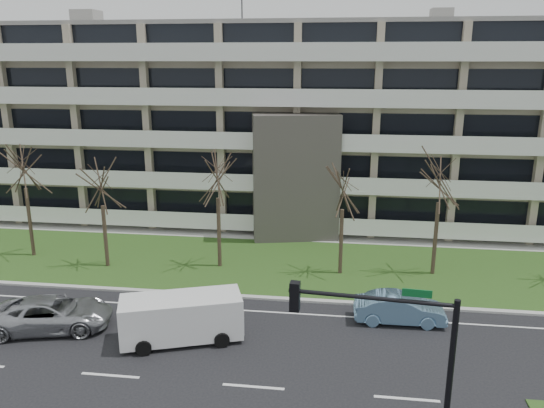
# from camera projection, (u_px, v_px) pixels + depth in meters

# --- Properties ---
(ground) EXTENTS (160.00, 160.00, 0.00)m
(ground) POSITION_uv_depth(u_px,v_px,m) (253.00, 387.00, 21.16)
(ground) COLOR black
(ground) RESTS_ON ground
(grass_verge) EXTENTS (90.00, 10.00, 0.06)m
(grass_verge) POSITION_uv_depth(u_px,v_px,m) (287.00, 265.00, 33.58)
(grass_verge) COLOR #2E4E1A
(grass_verge) RESTS_ON ground
(curb) EXTENTS (90.00, 0.35, 0.12)m
(curb) POSITION_uv_depth(u_px,v_px,m) (277.00, 299.00, 28.79)
(curb) COLOR #B2B2AD
(curb) RESTS_ON ground
(sidewalk) EXTENTS (90.00, 2.00, 0.08)m
(sidewalk) POSITION_uv_depth(u_px,v_px,m) (295.00, 237.00, 38.83)
(sidewalk) COLOR #B2B2AD
(sidewalk) RESTS_ON ground
(lane_edge_line) EXTENTS (90.00, 0.12, 0.01)m
(lane_edge_line) POSITION_uv_depth(u_px,v_px,m) (274.00, 312.00, 27.37)
(lane_edge_line) COLOR white
(lane_edge_line) RESTS_ON ground
(apartment_building) EXTENTS (60.50, 15.10, 18.75)m
(apartment_building) POSITION_uv_depth(u_px,v_px,m) (303.00, 122.00, 43.35)
(apartment_building) COLOR tan
(apartment_building) RESTS_ON ground
(silver_pickup) EXTENTS (6.13, 3.89, 1.57)m
(silver_pickup) POSITION_uv_depth(u_px,v_px,m) (51.00, 314.00, 25.51)
(silver_pickup) COLOR #A5A7AC
(silver_pickup) RESTS_ON ground
(blue_sedan) EXTENTS (4.49, 1.66, 1.47)m
(blue_sedan) POSITION_uv_depth(u_px,v_px,m) (399.00, 308.00, 26.19)
(blue_sedan) COLOR #7BACD5
(blue_sedan) RESTS_ON ground
(white_van) EXTENTS (5.87, 3.72, 2.14)m
(white_van) POSITION_uv_depth(u_px,v_px,m) (183.00, 315.00, 24.39)
(white_van) COLOR white
(white_van) RESTS_ON ground
(traffic_signal) EXTENTS (5.21, 0.78, 6.04)m
(traffic_signal) POSITION_uv_depth(u_px,v_px,m) (394.00, 351.00, 16.40)
(traffic_signal) COLOR black
(traffic_signal) RESTS_ON ground
(tree_1) EXTENTS (4.12, 4.12, 8.25)m
(tree_1) POSITION_uv_depth(u_px,v_px,m) (22.00, 161.00, 33.54)
(tree_1) COLOR #382B21
(tree_1) RESTS_ON ground
(tree_2) EXTENTS (3.55, 3.55, 7.10)m
(tree_2) POSITION_uv_depth(u_px,v_px,m) (100.00, 181.00, 31.97)
(tree_2) COLOR #382B21
(tree_2) RESTS_ON ground
(tree_3) EXTENTS (3.99, 3.99, 7.98)m
(tree_3) POSITION_uv_depth(u_px,v_px,m) (217.00, 170.00, 31.76)
(tree_3) COLOR #382B21
(tree_3) RESTS_ON ground
(tree_4) EXTENTS (3.63, 3.63, 7.27)m
(tree_4) POSITION_uv_depth(u_px,v_px,m) (343.00, 183.00, 30.80)
(tree_4) COLOR #382B21
(tree_4) RESTS_ON ground
(tree_5) EXTENTS (4.03, 4.03, 8.05)m
(tree_5) POSITION_uv_depth(u_px,v_px,m) (441.00, 173.00, 30.57)
(tree_5) COLOR #382B21
(tree_5) RESTS_ON ground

